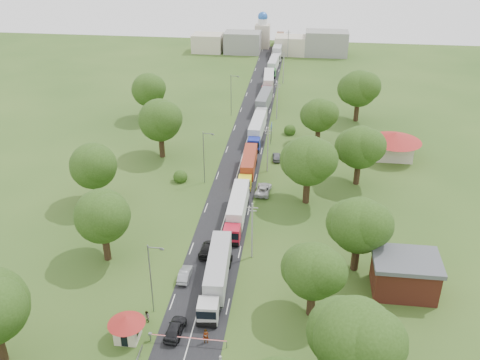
% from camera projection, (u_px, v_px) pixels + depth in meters
% --- Properties ---
extents(ground, '(260.00, 260.00, 0.00)m').
position_uv_depth(ground, '(222.00, 228.00, 84.05)').
color(ground, '#2A4818').
rests_on(ground, ground).
extents(road, '(8.00, 200.00, 0.04)m').
position_uv_depth(road, '(238.00, 172.00, 101.64)').
color(road, black).
rests_on(road, ground).
extents(boom_barrier, '(9.22, 0.35, 1.18)m').
position_uv_depth(boom_barrier, '(177.00, 337.00, 61.79)').
color(boom_barrier, slate).
rests_on(boom_barrier, ground).
extents(guard_booth, '(4.40, 4.40, 3.45)m').
position_uv_depth(guard_booth, '(127.00, 325.00, 61.85)').
color(guard_booth, beige).
rests_on(guard_booth, ground).
extents(info_sign, '(0.12, 3.10, 4.10)m').
position_uv_depth(info_sign, '(271.00, 129.00, 112.88)').
color(info_sign, slate).
rests_on(info_sign, ground).
extents(pole_1, '(1.60, 0.24, 9.00)m').
position_uv_depth(pole_1, '(252.00, 230.00, 75.12)').
color(pole_1, gray).
rests_on(pole_1, ground).
extents(pole_2, '(1.60, 0.24, 9.00)m').
position_uv_depth(pole_2, '(268.00, 149.00, 99.75)').
color(pole_2, gray).
rests_on(pole_2, ground).
extents(pole_3, '(1.60, 0.24, 9.00)m').
position_uv_depth(pole_3, '(277.00, 100.00, 124.38)').
color(pole_3, gray).
rests_on(pole_3, ground).
extents(pole_4, '(1.60, 0.24, 9.00)m').
position_uv_depth(pole_4, '(283.00, 67.00, 149.02)').
color(pole_4, gray).
rests_on(pole_4, ground).
extents(pole_5, '(1.60, 0.24, 9.00)m').
position_uv_depth(pole_5, '(288.00, 44.00, 173.65)').
color(pole_5, gray).
rests_on(pole_5, ground).
extents(lamp_0, '(2.03, 0.22, 10.00)m').
position_uv_depth(lamp_0, '(152.00, 276.00, 64.48)').
color(lamp_0, slate).
rests_on(lamp_0, ground).
extents(lamp_1, '(2.03, 0.22, 10.00)m').
position_uv_depth(lamp_1, '(205.00, 155.00, 95.27)').
color(lamp_1, slate).
rests_on(lamp_1, ground).
extents(lamp_2, '(2.03, 0.22, 10.00)m').
position_uv_depth(lamp_2, '(232.00, 93.00, 126.06)').
color(lamp_2, slate).
rests_on(lamp_2, ground).
extents(tree_1, '(9.60, 9.60, 12.05)m').
position_uv_depth(tree_1, '(355.00, 337.00, 52.19)').
color(tree_1, '#382616').
rests_on(tree_1, ground).
extents(tree_2, '(8.00, 8.00, 10.10)m').
position_uv_depth(tree_2, '(313.00, 270.00, 63.74)').
color(tree_2, '#382616').
rests_on(tree_2, ground).
extents(tree_3, '(8.80, 8.80, 11.07)m').
position_uv_depth(tree_3, '(359.00, 225.00, 71.60)').
color(tree_3, '#382616').
rests_on(tree_3, ground).
extents(tree_4, '(9.60, 9.60, 12.05)m').
position_uv_depth(tree_4, '(308.00, 160.00, 87.93)').
color(tree_4, '#382616').
rests_on(tree_4, ground).
extents(tree_5, '(8.80, 8.80, 11.07)m').
position_uv_depth(tree_5, '(360.00, 147.00, 94.26)').
color(tree_5, '#382616').
rests_on(tree_5, ground).
extents(tree_6, '(8.00, 8.00, 10.10)m').
position_uv_depth(tree_6, '(319.00, 115.00, 110.26)').
color(tree_6, '#382616').
rests_on(tree_6, ground).
extents(tree_7, '(9.60, 9.60, 12.05)m').
position_uv_depth(tree_7, '(359.00, 88.00, 121.91)').
color(tree_7, '#382616').
rests_on(tree_7, ground).
extents(tree_10, '(8.80, 8.80, 11.07)m').
position_uv_depth(tree_10, '(102.00, 215.00, 73.70)').
color(tree_10, '#382616').
rests_on(tree_10, ground).
extents(tree_11, '(8.80, 8.80, 11.07)m').
position_uv_depth(tree_11, '(93.00, 165.00, 87.67)').
color(tree_11, '#382616').
rests_on(tree_11, ground).
extents(tree_12, '(9.60, 9.60, 12.05)m').
position_uv_depth(tree_12, '(160.00, 120.00, 104.33)').
color(tree_12, '#382616').
rests_on(tree_12, ground).
extents(tree_13, '(8.80, 8.80, 11.07)m').
position_uv_depth(tree_13, '(149.00, 90.00, 123.08)').
color(tree_13, '#382616').
rests_on(tree_13, ground).
extents(house_brick, '(8.60, 6.60, 5.20)m').
position_uv_depth(house_brick, '(405.00, 274.00, 69.40)').
color(house_brick, maroon).
rests_on(house_brick, ground).
extents(house_cream, '(10.08, 10.08, 5.80)m').
position_uv_depth(house_cream, '(395.00, 141.00, 105.45)').
color(house_cream, beige).
rests_on(house_cream, ground).
extents(distant_town, '(52.00, 8.00, 8.00)m').
position_uv_depth(distant_town, '(274.00, 43.00, 179.13)').
color(distant_town, gray).
rests_on(distant_town, ground).
extents(church, '(5.00, 5.00, 12.30)m').
position_uv_depth(church, '(262.00, 32.00, 185.80)').
color(church, beige).
rests_on(church, ground).
extents(truck_0, '(3.34, 15.30, 4.23)m').
position_uv_depth(truck_0, '(217.00, 274.00, 70.20)').
color(truck_0, '#B8B8B8').
rests_on(truck_0, ground).
extents(truck_1, '(2.66, 14.61, 4.05)m').
position_uv_depth(truck_1, '(237.00, 209.00, 85.07)').
color(truck_1, '#B8152B').
rests_on(truck_1, ground).
extents(truck_2, '(2.63, 13.69, 3.79)m').
position_uv_depth(truck_2, '(248.00, 166.00, 99.51)').
color(truck_2, yellow).
rests_on(truck_2, ground).
extents(truck_3, '(2.93, 14.78, 4.09)m').
position_uv_depth(truck_3, '(257.00, 130.00, 114.66)').
color(truck_3, navy).
rests_on(truck_3, ground).
extents(truck_4, '(3.36, 15.08, 4.16)m').
position_uv_depth(truck_4, '(264.00, 102.00, 130.21)').
color(truck_4, '#B2B2B2').
rests_on(truck_4, ground).
extents(truck_5, '(3.29, 15.23, 4.21)m').
position_uv_depth(truck_5, '(268.00, 82.00, 144.80)').
color(truck_5, maroon).
rests_on(truck_5, ground).
extents(truck_6, '(2.88, 13.88, 3.84)m').
position_uv_depth(truck_6, '(273.00, 65.00, 160.35)').
color(truck_6, '#2B7332').
rests_on(truck_6, ground).
extents(truck_7, '(3.03, 15.45, 4.28)m').
position_uv_depth(truck_7, '(278.00, 51.00, 175.12)').
color(truck_7, '#BCBCBC').
rests_on(truck_7, ground).
extents(truck_8, '(2.52, 14.25, 3.95)m').
position_uv_depth(truck_8, '(279.00, 41.00, 188.43)').
color(truck_8, brown).
rests_on(truck_8, ground).
extents(car_lane_front, '(2.13, 4.71, 1.57)m').
position_uv_depth(car_lane_front, '(175.00, 329.00, 63.22)').
color(car_lane_front, black).
rests_on(car_lane_front, ground).
extents(car_lane_mid, '(1.45, 4.12, 1.35)m').
position_uv_depth(car_lane_mid, '(185.00, 274.00, 72.63)').
color(car_lane_mid, gray).
rests_on(car_lane_mid, ground).
extents(car_lane_rear, '(2.25, 4.99, 1.42)m').
position_uv_depth(car_lane_rear, '(208.00, 249.00, 77.83)').
color(car_lane_rear, black).
rests_on(car_lane_rear, ground).
extents(car_verge_near, '(2.83, 5.51, 1.49)m').
position_uv_depth(car_verge_near, '(263.00, 189.00, 93.96)').
color(car_verge_near, '#B2B2B2').
rests_on(car_verge_near, ground).
extents(car_verge_far, '(1.98, 4.07, 1.34)m').
position_uv_depth(car_verge_far, '(277.00, 157.00, 106.11)').
color(car_verge_far, slate).
rests_on(car_verge_far, ground).
extents(pedestrian_near, '(0.78, 0.60, 1.92)m').
position_uv_depth(pedestrian_near, '(206.00, 337.00, 61.83)').
color(pedestrian_near, gray).
rests_on(pedestrian_near, ground).
extents(pedestrian_booth, '(0.93, 0.99, 1.62)m').
position_uv_depth(pedestrian_booth, '(147.00, 317.00, 64.96)').
color(pedestrian_booth, gray).
rests_on(pedestrian_booth, ground).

